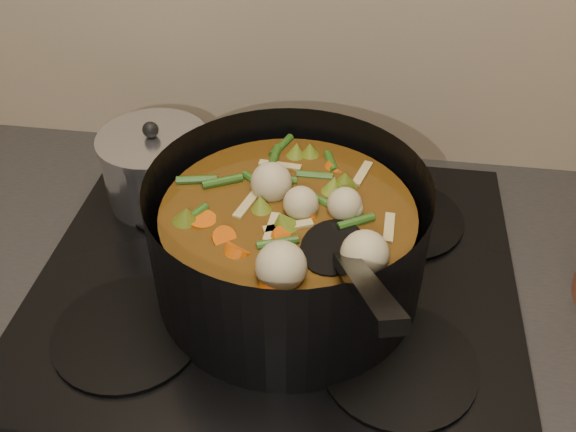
# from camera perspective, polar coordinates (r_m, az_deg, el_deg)

# --- Properties ---
(stovetop) EXTENTS (0.62, 0.54, 0.03)m
(stovetop) POSITION_cam_1_polar(r_m,az_deg,el_deg) (0.86, -0.93, -5.35)
(stovetop) COLOR black
(stovetop) RESTS_ON counter
(stockpot) EXTENTS (0.35, 0.44, 0.24)m
(stockpot) POSITION_cam_1_polar(r_m,az_deg,el_deg) (0.78, 0.03, -2.26)
(stockpot) COLOR black
(stockpot) RESTS_ON stovetop
(saucepan) EXTENTS (0.16, 0.16, 0.13)m
(saucepan) POSITION_cam_1_polar(r_m,az_deg,el_deg) (0.96, -11.61, 4.27)
(saucepan) COLOR silver
(saucepan) RESTS_ON stovetop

